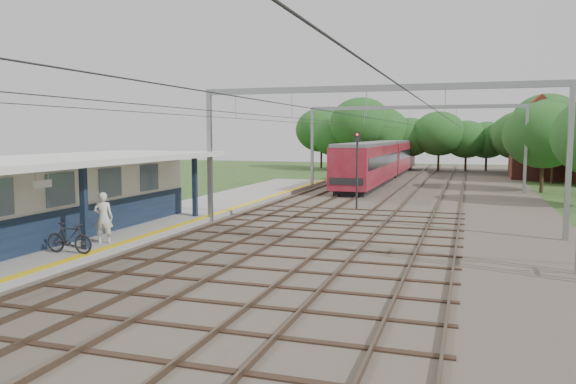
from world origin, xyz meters
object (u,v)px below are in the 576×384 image
at_px(train, 384,159).
at_px(signal_post, 357,159).
at_px(bicycle, 69,238).
at_px(person, 103,218).

relative_size(train, signal_post, 7.62).
bearing_deg(bicycle, train, -10.20).
xyz_separation_m(person, bicycle, (0.03, -2.09, -0.46)).
relative_size(bicycle, train, 0.05).
bearing_deg(signal_post, bicycle, -121.58).
distance_m(bicycle, train, 41.65).
xyz_separation_m(person, signal_post, (7.30, 15.24, 1.77)).
bearing_deg(signal_post, train, 85.59).
distance_m(bicycle, signal_post, 18.92).
bearing_deg(bicycle, person, -1.77).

